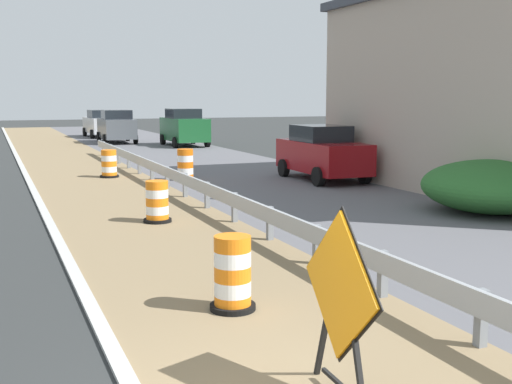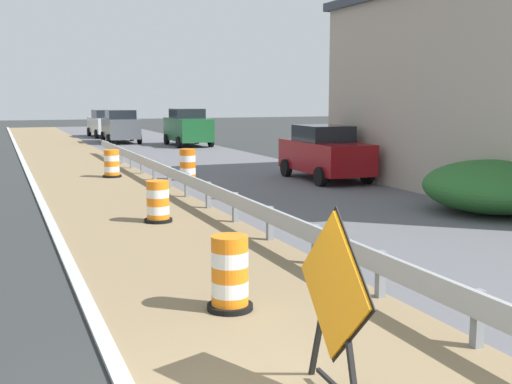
# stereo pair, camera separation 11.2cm
# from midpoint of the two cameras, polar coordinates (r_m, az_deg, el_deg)

# --- Properties ---
(guardrail_median) EXTENTS (0.18, 49.62, 0.71)m
(guardrail_median) POSITION_cam_midpoint_polar(r_m,az_deg,el_deg) (10.50, 7.90, -4.94)
(guardrail_median) COLOR #999EA3
(guardrail_median) RESTS_ON ground
(warning_sign_diamond) EXTENTS (0.12, 1.56, 1.91)m
(warning_sign_diamond) POSITION_cam_midpoint_polar(r_m,az_deg,el_deg) (6.37, 7.38, -8.93)
(warning_sign_diamond) COLOR black
(warning_sign_diamond) RESTS_ON ground
(traffic_barrel_nearest) EXTENTS (0.64, 0.64, 1.05)m
(traffic_barrel_nearest) POSITION_cam_midpoint_polar(r_m,az_deg,el_deg) (8.98, -1.97, -7.49)
(traffic_barrel_nearest) COLOR orange
(traffic_barrel_nearest) RESTS_ON ground
(traffic_barrel_close) EXTENTS (0.66, 0.66, 0.98)m
(traffic_barrel_close) POSITION_cam_midpoint_polar(r_m,az_deg,el_deg) (15.32, -8.45, -1.01)
(traffic_barrel_close) COLOR orange
(traffic_barrel_close) RESTS_ON ground
(traffic_barrel_mid) EXTENTS (0.69, 0.69, 1.11)m
(traffic_barrel_mid) POSITION_cam_midpoint_polar(r_m,az_deg,el_deg) (22.81, -5.91, 2.29)
(traffic_barrel_mid) COLOR orange
(traffic_barrel_mid) RESTS_ON ground
(traffic_barrel_far) EXTENTS (0.68, 0.68, 1.01)m
(traffic_barrel_far) POSITION_cam_midpoint_polar(r_m,az_deg,el_deg) (24.13, -12.50, 2.35)
(traffic_barrel_far) COLOR orange
(traffic_barrel_far) RESTS_ON ground
(car_lead_near_lane) EXTENTS (2.28, 4.70, 1.96)m
(car_lead_near_lane) POSITION_cam_midpoint_polar(r_m,az_deg,el_deg) (48.20, -13.04, 5.93)
(car_lead_near_lane) COLOR silver
(car_lead_near_lane) RESTS_ON ground
(car_trailing_near_lane) EXTENTS (2.04, 4.31, 1.92)m
(car_trailing_near_lane) POSITION_cam_midpoint_polar(r_m,az_deg,el_deg) (22.90, 6.23, 3.46)
(car_trailing_near_lane) COLOR maroon
(car_trailing_near_lane) RESTS_ON ground
(car_lead_far_lane) EXTENTS (2.21, 4.55, 2.08)m
(car_lead_far_lane) POSITION_cam_midpoint_polar(r_m,az_deg,el_deg) (42.12, -11.81, 5.70)
(car_lead_far_lane) COLOR #4C5156
(car_lead_far_lane) RESTS_ON ground
(car_mid_far_lane) EXTENTS (2.15, 4.30, 2.20)m
(car_mid_far_lane) POSITION_cam_midpoint_polar(r_m,az_deg,el_deg) (38.85, -5.96, 5.71)
(car_mid_far_lane) COLOR #195128
(car_mid_far_lane) RESTS_ON ground
(bush_roadside) EXTENTS (3.58, 3.58, 1.34)m
(bush_roadside) POSITION_cam_midpoint_polar(r_m,az_deg,el_deg) (17.45, 20.49, 0.46)
(bush_roadside) COLOR #286028
(bush_roadside) RESTS_ON ground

